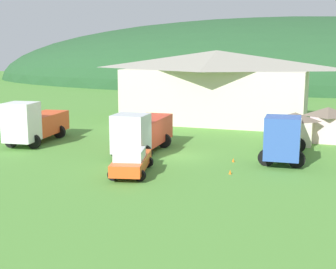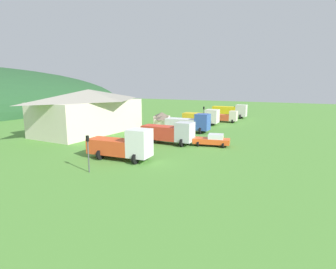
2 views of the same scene
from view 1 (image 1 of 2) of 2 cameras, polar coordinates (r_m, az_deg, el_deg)
ground_plane at (r=33.97m, az=1.07°, el=-2.60°), size 200.00×200.00×0.00m
forested_hill_backdrop at (r=107.15m, az=13.39°, el=6.08°), size 139.23×60.00×28.28m
depot_building at (r=49.71m, az=5.86°, el=5.97°), size 19.70×10.04×7.42m
play_shed_cream at (r=39.21m, az=15.07°, el=0.79°), size 2.99×2.69×2.58m
play_shed_pink at (r=40.81m, az=18.75°, el=1.20°), size 2.98×2.41×2.91m
heavy_rig_white at (r=39.64m, az=-15.93°, el=1.37°), size 3.53×7.55×3.55m
tow_truck_silver at (r=34.61m, az=-3.15°, el=0.39°), size 3.21×7.54×3.19m
box_truck_blue at (r=33.66m, az=13.84°, el=-0.20°), size 3.23×7.87×3.31m
service_pickup_orange at (r=29.04m, az=-4.50°, el=-3.22°), size 2.98×5.17×1.66m
traffic_cone_near_pickup at (r=29.38m, az=7.53°, el=-4.78°), size 0.36×0.36×0.56m
traffic_cone_mid_row at (r=32.48m, az=7.90°, el=-3.31°), size 0.36×0.36×0.56m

